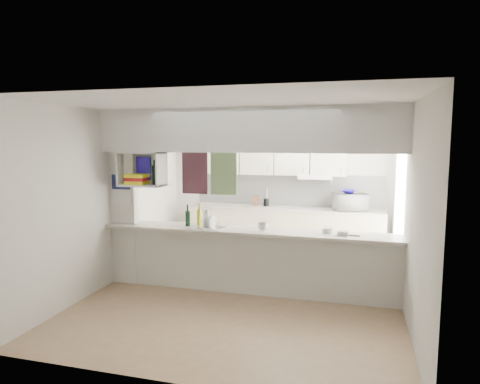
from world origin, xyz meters
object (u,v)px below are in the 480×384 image
(dish_rack, at_px, (211,223))
(wine_bottles, at_px, (198,217))
(microwave, at_px, (350,202))
(bowl, at_px, (349,191))

(dish_rack, relative_size, wine_bottles, 1.12)
(microwave, bearing_deg, bowl, -37.58)
(wine_bottles, bearing_deg, dish_rack, -20.93)
(microwave, height_order, wine_bottles, wine_bottles)
(microwave, xyz_separation_m, dish_rack, (-1.88, -2.12, -0.08))
(microwave, relative_size, dish_rack, 1.34)
(microwave, distance_m, dish_rack, 2.83)
(microwave, xyz_separation_m, wine_bottles, (-2.11, -2.03, -0.03))
(bowl, bearing_deg, wine_bottles, -135.58)
(microwave, xyz_separation_m, bowl, (-0.03, 0.01, 0.18))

